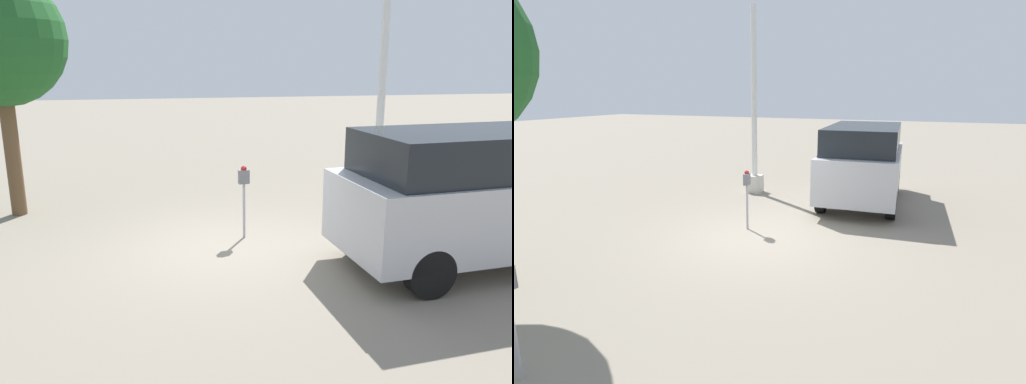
{
  "view_description": "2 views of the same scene",
  "coord_description": "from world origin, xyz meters",
  "views": [
    {
      "loc": [
        -1.29,
        -8.37,
        3.24
      ],
      "look_at": [
        0.58,
        0.07,
        1.0
      ],
      "focal_mm": 35.0,
      "sensor_mm": 36.0,
      "label": 1
    },
    {
      "loc": [
        -7.59,
        -3.35,
        3.12
      ],
      "look_at": [
        0.29,
        -0.13,
        0.99
      ],
      "focal_mm": 28.0,
      "sensor_mm": 36.0,
      "label": 2
    }
  ],
  "objects": [
    {
      "name": "parked_van",
      "position": [
        3.8,
        -1.56,
        1.21
      ],
      "size": [
        4.51,
        2.27,
        2.23
      ],
      "rotation": [
        0.0,
        0.0,
        0.06
      ],
      "color": "#B2B2B7",
      "rests_on": "ground"
    },
    {
      "name": "parking_meter_near",
      "position": [
        0.45,
        0.5,
        1.03
      ],
      "size": [
        0.21,
        0.13,
        1.4
      ],
      "rotation": [
        0.0,
        0.0,
        0.08
      ],
      "color": "#9E9EA3",
      "rests_on": "ground"
    },
    {
      "name": "lamp_post",
      "position": [
        3.77,
        1.82,
        1.91
      ],
      "size": [
        0.44,
        0.44,
        5.6
      ],
      "color": "beige",
      "rests_on": "ground"
    },
    {
      "name": "ground_plane",
      "position": [
        0.0,
        0.0,
        0.0
      ],
      "size": [
        80.0,
        80.0,
        0.0
      ],
      "primitive_type": "plane",
      "color": "gray"
    }
  ]
}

